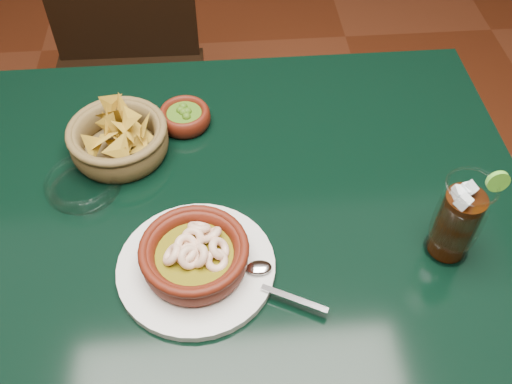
{
  "coord_description": "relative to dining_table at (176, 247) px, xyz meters",
  "views": [
    {
      "loc": [
        0.09,
        -0.59,
        1.47
      ],
      "look_at": [
        0.14,
        -0.02,
        0.81
      ],
      "focal_mm": 40.0,
      "sensor_mm": 36.0,
      "label": 1
    }
  ],
  "objects": [
    {
      "name": "glass_ashtray",
      "position": [
        -0.14,
        0.06,
        0.11
      ],
      "size": [
        0.14,
        0.14,
        0.03
      ],
      "color": "white",
      "rests_on": "dining_table"
    },
    {
      "name": "cola_drink",
      "position": [
        0.43,
        -0.11,
        0.17
      ],
      "size": [
        0.15,
        0.15,
        0.17
      ],
      "color": "white",
      "rests_on": "dining_table"
    },
    {
      "name": "dining_table",
      "position": [
        0.0,
        0.0,
        0.0
      ],
      "size": [
        1.2,
        0.8,
        0.75
      ],
      "color": "black",
      "rests_on": "ground"
    },
    {
      "name": "dining_chair",
      "position": [
        -0.16,
        0.71,
        -0.15
      ],
      "size": [
        0.43,
        0.43,
        0.91
      ],
      "color": "black",
      "rests_on": "ground"
    },
    {
      "name": "shrimp_plate",
      "position": [
        0.04,
        -0.11,
        0.13
      ],
      "size": [
        0.3,
        0.24,
        0.07
      ],
      "color": "silver",
      "rests_on": "dining_table"
    },
    {
      "name": "chip_basket",
      "position": [
        -0.09,
        0.14,
        0.13
      ],
      "size": [
        0.21,
        0.21,
        0.12
      ],
      "color": "brown",
      "rests_on": "dining_table"
    },
    {
      "name": "guacamole_ramekin",
      "position": [
        0.03,
        0.21,
        0.12
      ],
      "size": [
        0.11,
        0.11,
        0.04
      ],
      "color": "#471309",
      "rests_on": "dining_table"
    }
  ]
}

